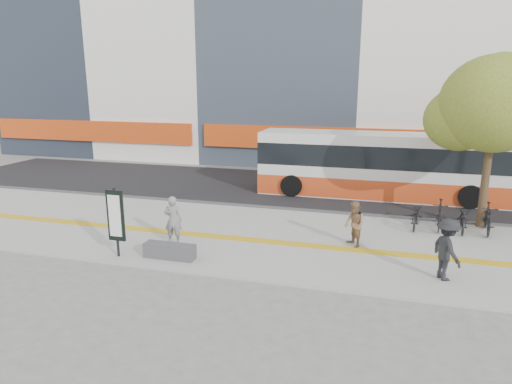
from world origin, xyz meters
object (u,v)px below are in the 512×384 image
(signboard, at_px, (116,217))
(pedestrian_dark, at_px, (447,249))
(seated_woman, at_px, (173,220))
(pedestrian_tan, at_px, (354,224))
(street_tree, at_px, (493,106))
(bench, at_px, (170,251))
(bus, at_px, (378,167))

(signboard, xyz_separation_m, pedestrian_dark, (9.54, 0.97, -0.42))
(seated_woman, xyz_separation_m, pedestrian_tan, (5.79, 1.38, -0.06))
(signboard, bearing_deg, street_tree, 29.07)
(bench, height_order, signboard, signboard)
(seated_woman, height_order, pedestrian_dark, pedestrian_dark)
(signboard, xyz_separation_m, bus, (7.60, 10.01, 0.08))
(street_tree, xyz_separation_m, pedestrian_tan, (-4.41, -3.47, -3.68))
(bus, bearing_deg, signboard, -127.21)
(pedestrian_dark, bearing_deg, signboard, 70.00)
(pedestrian_tan, bearing_deg, bus, 141.00)
(signboard, height_order, pedestrian_dark, signboard)
(street_tree, distance_m, pedestrian_tan, 6.71)
(bench, xyz_separation_m, bus, (6.00, 9.70, 1.15))
(street_tree, bearing_deg, bus, 135.79)
(pedestrian_tan, bearing_deg, street_tree, 94.21)
(bus, distance_m, pedestrian_tan, 7.20)
(street_tree, relative_size, seated_woman, 3.84)
(signboard, bearing_deg, bench, 10.81)
(bench, bearing_deg, pedestrian_tan, 25.39)
(signboard, relative_size, pedestrian_dark, 1.27)
(seated_woman, relative_size, pedestrian_tan, 1.08)
(bus, xyz_separation_m, pedestrian_tan, (-0.62, -7.15, -0.62))
(seated_woman, distance_m, pedestrian_dark, 8.38)
(signboard, height_order, seated_woman, signboard)
(street_tree, bearing_deg, pedestrian_dark, -108.91)
(street_tree, bearing_deg, bench, -148.38)
(bench, bearing_deg, street_tree, 31.62)
(bench, distance_m, pedestrian_tan, 5.97)
(bus, height_order, seated_woman, bus)
(bench, relative_size, signboard, 0.73)
(street_tree, relative_size, pedestrian_dark, 3.66)
(signboard, distance_m, pedestrian_tan, 7.55)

